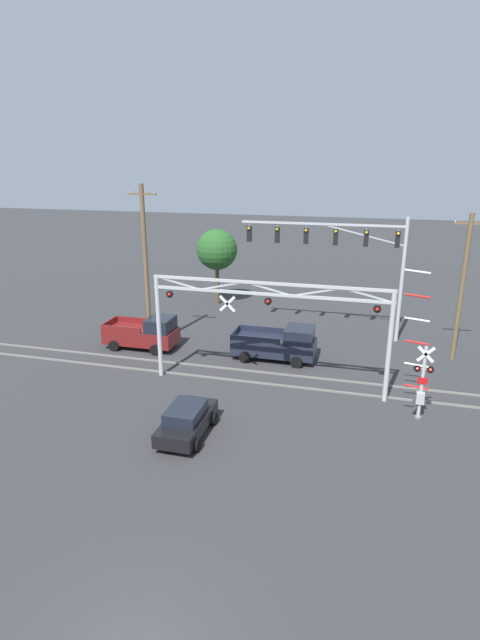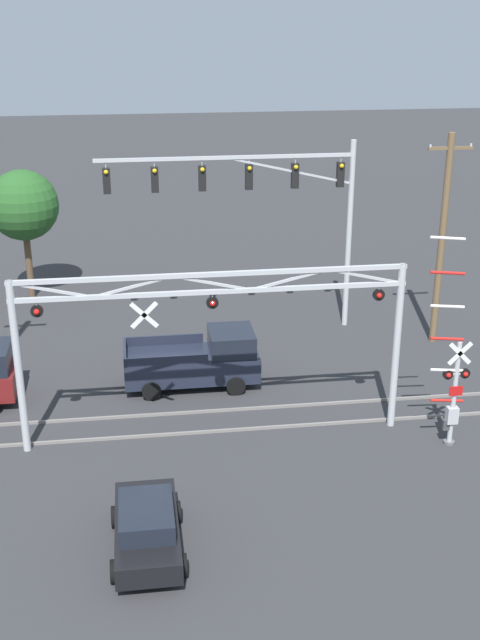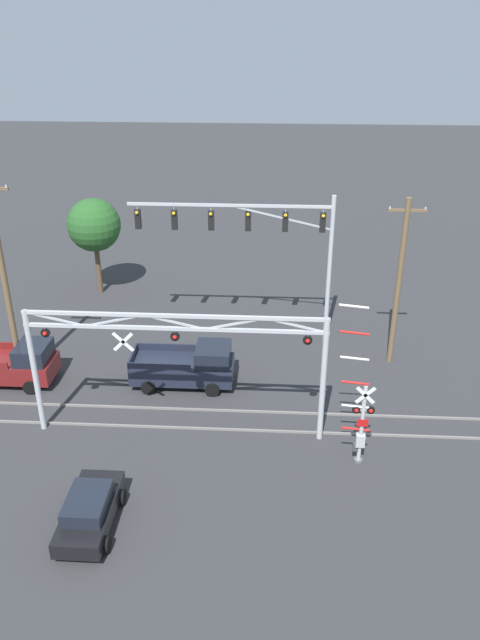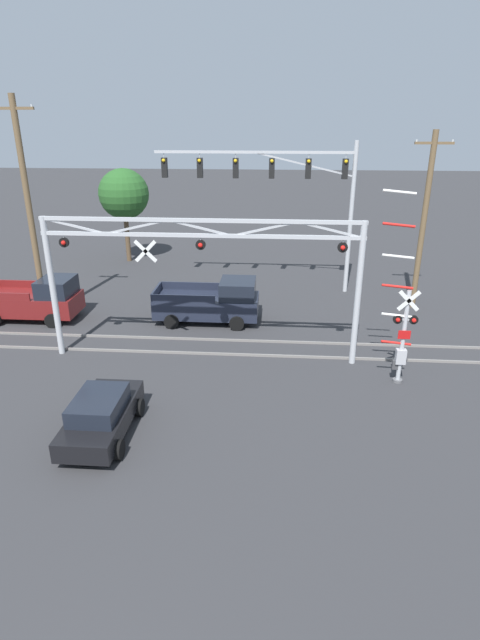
{
  "view_description": "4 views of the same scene",
  "coord_description": "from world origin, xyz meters",
  "px_view_note": "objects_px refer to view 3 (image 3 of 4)",
  "views": [
    {
      "loc": [
        4.88,
        -7.83,
        11.51
      ],
      "look_at": [
        -1.64,
        16.49,
        3.39
      ],
      "focal_mm": 28.0,
      "sensor_mm": 36.0,
      "label": 1
    },
    {
      "loc": [
        -2.32,
        -7.29,
        13.34
      ],
      "look_at": [
        0.96,
        16.5,
        3.84
      ],
      "focal_mm": 45.0,
      "sensor_mm": 36.0,
      "label": 2
    },
    {
      "loc": [
        3.92,
        -6.11,
        16.42
      ],
      "look_at": [
        2.45,
        18.62,
        4.16
      ],
      "focal_mm": 35.0,
      "sensor_mm": 36.0,
      "label": 3
    },
    {
      "loc": [
        2.88,
        -2.54,
        9.12
      ],
      "look_at": [
        1.54,
        15.25,
        1.94
      ],
      "focal_mm": 28.0,
      "sensor_mm": 36.0,
      "label": 4
    }
  ],
  "objects_px": {
    "sedan_waiting": "(89,510)",
    "utility_pole_left": "(5,281)",
    "crossing_gantry": "(175,352)",
    "pickup_truck_following": "(13,364)",
    "utility_pole_right": "(399,282)",
    "background_tree_beyond_span": "(94,225)",
    "crossing_signal_mast": "(360,418)",
    "traffic_signal_span": "(270,237)",
    "pickup_truck_lead": "(188,366)"
  },
  "relations": [
    {
      "from": "sedan_waiting",
      "to": "utility_pole_left",
      "type": "bearing_deg",
      "value": 122.7
    },
    {
      "from": "crossing_gantry",
      "to": "pickup_truck_following",
      "type": "xyz_separation_m",
      "value": [
        -8.72,
        3.69,
        -3.06
      ]
    },
    {
      "from": "sedan_waiting",
      "to": "utility_pole_right",
      "type": "xyz_separation_m",
      "value": [
        12.4,
        12.45,
        3.78
      ]
    },
    {
      "from": "crossing_gantry",
      "to": "pickup_truck_following",
      "type": "relative_size",
      "value": 2.7
    },
    {
      "from": "sedan_waiting",
      "to": "background_tree_beyond_span",
      "type": "distance_m",
      "value": 21.34
    },
    {
      "from": "crossing_gantry",
      "to": "sedan_waiting",
      "type": "height_order",
      "value": "crossing_gantry"
    },
    {
      "from": "crossing_signal_mast",
      "to": "traffic_signal_span",
      "type": "relative_size",
      "value": 0.66
    },
    {
      "from": "pickup_truck_lead",
      "to": "pickup_truck_following",
      "type": "distance_m",
      "value": 8.6
    },
    {
      "from": "pickup_truck_following",
      "to": "utility_pole_right",
      "type": "bearing_deg",
      "value": 9.48
    },
    {
      "from": "pickup_truck_following",
      "to": "utility_pole_left",
      "type": "distance_m",
      "value": 4.28
    },
    {
      "from": "crossing_signal_mast",
      "to": "pickup_truck_lead",
      "type": "distance_m",
      "value": 9.42
    },
    {
      "from": "utility_pole_left",
      "to": "background_tree_beyond_span",
      "type": "xyz_separation_m",
      "value": [
        1.19,
        10.73,
        -0.71
      ]
    },
    {
      "from": "traffic_signal_span",
      "to": "pickup_truck_following",
      "type": "distance_m",
      "value": 14.38
    },
    {
      "from": "pickup_truck_lead",
      "to": "utility_pole_left",
      "type": "relative_size",
      "value": 0.49
    },
    {
      "from": "traffic_signal_span",
      "to": "utility_pole_right",
      "type": "xyz_separation_m",
      "value": [
        6.42,
        -2.33,
        -1.37
      ]
    },
    {
      "from": "sedan_waiting",
      "to": "utility_pole_left",
      "type": "height_order",
      "value": "utility_pole_left"
    },
    {
      "from": "utility_pole_left",
      "to": "background_tree_beyond_span",
      "type": "bearing_deg",
      "value": 83.68
    },
    {
      "from": "pickup_truck_lead",
      "to": "pickup_truck_following",
      "type": "height_order",
      "value": "same"
    },
    {
      "from": "traffic_signal_span",
      "to": "utility_pole_left",
      "type": "bearing_deg",
      "value": -157.18
    },
    {
      "from": "utility_pole_left",
      "to": "pickup_truck_following",
      "type": "bearing_deg",
      "value": -118.5
    },
    {
      "from": "pickup_truck_lead",
      "to": "utility_pole_right",
      "type": "xyz_separation_m",
      "value": [
        10.19,
        2.81,
        3.52
      ]
    },
    {
      "from": "utility_pole_right",
      "to": "background_tree_beyond_span",
      "type": "relative_size",
      "value": 1.4
    },
    {
      "from": "traffic_signal_span",
      "to": "sedan_waiting",
      "type": "height_order",
      "value": "traffic_signal_span"
    },
    {
      "from": "utility_pole_right",
      "to": "traffic_signal_span",
      "type": "bearing_deg",
      "value": 160.06
    },
    {
      "from": "sedan_waiting",
      "to": "utility_pole_right",
      "type": "relative_size",
      "value": 0.44
    },
    {
      "from": "crossing_signal_mast",
      "to": "utility_pole_right",
      "type": "relative_size",
      "value": 0.81
    },
    {
      "from": "sedan_waiting",
      "to": "crossing_signal_mast",
      "type": "bearing_deg",
      "value": 23.02
    },
    {
      "from": "crossing_signal_mast",
      "to": "sedan_waiting",
      "type": "bearing_deg",
      "value": -156.98
    },
    {
      "from": "traffic_signal_span",
      "to": "utility_pole_left",
      "type": "relative_size",
      "value": 1.05
    },
    {
      "from": "traffic_signal_span",
      "to": "utility_pole_right",
      "type": "height_order",
      "value": "utility_pole_right"
    },
    {
      "from": "crossing_signal_mast",
      "to": "utility_pole_left",
      "type": "relative_size",
      "value": 0.69
    },
    {
      "from": "crossing_signal_mast",
      "to": "sedan_waiting",
      "type": "distance_m",
      "value": 10.72
    },
    {
      "from": "traffic_signal_span",
      "to": "pickup_truck_following",
      "type": "bearing_deg",
      "value": -156.15
    },
    {
      "from": "utility_pole_left",
      "to": "utility_pole_right",
      "type": "bearing_deg",
      "value": 8.54
    },
    {
      "from": "background_tree_beyond_span",
      "to": "pickup_truck_following",
      "type": "bearing_deg",
      "value": -97.08
    },
    {
      "from": "traffic_signal_span",
      "to": "sedan_waiting",
      "type": "relative_size",
      "value": 2.81
    },
    {
      "from": "pickup_truck_following",
      "to": "utility_pole_left",
      "type": "height_order",
      "value": "utility_pole_left"
    },
    {
      "from": "utility_pole_left",
      "to": "pickup_truck_lead",
      "type": "bearing_deg",
      "value": -0.12
    },
    {
      "from": "crossing_signal_mast",
      "to": "background_tree_beyond_span",
      "type": "relative_size",
      "value": 1.13
    },
    {
      "from": "crossing_signal_mast",
      "to": "pickup_truck_following",
      "type": "distance_m",
      "value": 17.01
    },
    {
      "from": "sedan_waiting",
      "to": "traffic_signal_span",
      "type": "bearing_deg",
      "value": 67.99
    },
    {
      "from": "utility_pole_left",
      "to": "crossing_signal_mast",
      "type": "bearing_deg",
      "value": -19.0
    },
    {
      "from": "pickup_truck_lead",
      "to": "sedan_waiting",
      "type": "bearing_deg",
      "value": -102.91
    },
    {
      "from": "traffic_signal_span",
      "to": "utility_pole_left",
      "type": "distance_m",
      "value": 13.23
    },
    {
      "from": "utility_pole_left",
      "to": "utility_pole_right",
      "type": "height_order",
      "value": "utility_pole_left"
    },
    {
      "from": "pickup_truck_lead",
      "to": "utility_pole_right",
      "type": "distance_m",
      "value": 11.14
    },
    {
      "from": "traffic_signal_span",
      "to": "utility_pole_right",
      "type": "bearing_deg",
      "value": -19.94
    },
    {
      "from": "pickup_truck_following",
      "to": "utility_pole_right",
      "type": "relative_size",
      "value": 0.52
    },
    {
      "from": "crossing_signal_mast",
      "to": "crossing_gantry",
      "type": "bearing_deg",
      "value": 168.8
    },
    {
      "from": "crossing_signal_mast",
      "to": "utility_pole_right",
      "type": "bearing_deg",
      "value": 72.47
    }
  ]
}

